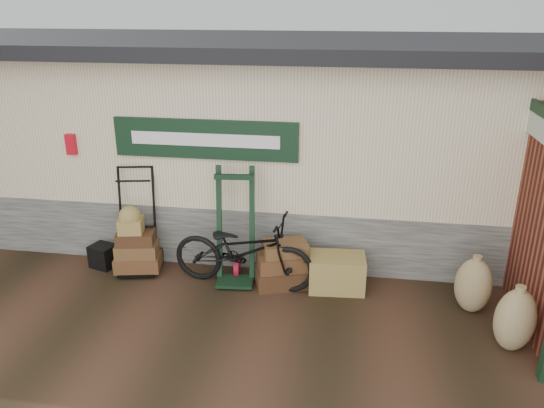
# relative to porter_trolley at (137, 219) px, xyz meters

# --- Properties ---
(ground) EXTENTS (80.00, 80.00, 0.00)m
(ground) POSITION_rel_porter_trolley_xyz_m (1.31, -0.75, -0.78)
(ground) COLOR black
(ground) RESTS_ON ground
(station_building) EXTENTS (14.40, 4.10, 3.20)m
(station_building) POSITION_rel_porter_trolley_xyz_m (1.31, 1.99, 0.84)
(station_building) COLOR #4C4C47
(station_building) RESTS_ON ground
(porter_trolley) EXTENTS (0.88, 0.73, 1.56)m
(porter_trolley) POSITION_rel_porter_trolley_xyz_m (0.00, 0.00, 0.00)
(porter_trolley) COLOR black
(porter_trolley) RESTS_ON ground
(green_barrow) EXTENTS (0.64, 0.56, 1.65)m
(green_barrow) POSITION_rel_porter_trolley_xyz_m (1.49, -0.14, 0.04)
(green_barrow) COLOR black
(green_barrow) RESTS_ON ground
(suitcase_stack) EXTENTS (0.86, 0.69, 0.66)m
(suitcase_stack) POSITION_rel_porter_trolley_xyz_m (2.17, -0.18, -0.45)
(suitcase_stack) COLOR #3C2313
(suitcase_stack) RESTS_ON ground
(wicker_hamper) EXTENTS (0.79, 0.54, 0.49)m
(wicker_hamper) POSITION_rel_porter_trolley_xyz_m (2.92, -0.17, -0.53)
(wicker_hamper) COLOR olive
(wicker_hamper) RESTS_ON ground
(black_trunk) EXTENTS (0.42, 0.38, 0.34)m
(black_trunk) POSITION_rel_porter_trolley_xyz_m (-0.56, -0.06, -0.61)
(black_trunk) COLOR black
(black_trunk) RESTS_ON ground
(bicycle) EXTENTS (0.91, 2.07, 1.17)m
(bicycle) POSITION_rel_porter_trolley_xyz_m (1.63, -0.27, -0.20)
(bicycle) COLOR black
(bicycle) RESTS_ON ground
(burlap_sack_left) EXTENTS (0.57, 0.53, 0.74)m
(burlap_sack_left) POSITION_rel_porter_trolley_xyz_m (4.64, -0.48, -0.41)
(burlap_sack_left) COLOR olive
(burlap_sack_left) RESTS_ON ground
(burlap_sack_right) EXTENTS (0.60, 0.57, 0.77)m
(burlap_sack_right) POSITION_rel_porter_trolley_xyz_m (4.95, -1.24, -0.40)
(burlap_sack_right) COLOR olive
(burlap_sack_right) RESTS_ON ground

